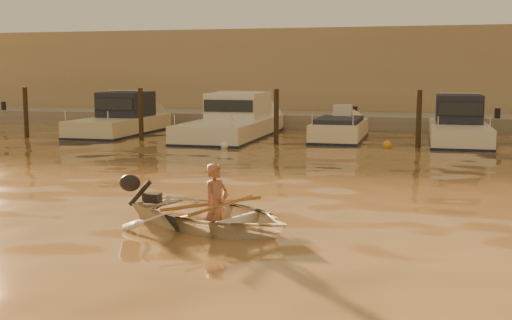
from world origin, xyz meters
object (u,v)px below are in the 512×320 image
(dinghy, at_px, (212,216))
(moored_boat_4, at_px, (459,126))
(person, at_px, (216,205))
(moored_boat_3, at_px, (340,134))
(waterfront_building, at_px, (332,75))
(moored_boat_1, at_px, (120,119))
(moored_boat_2, at_px, (234,121))

(dinghy, relative_size, moored_boat_4, 0.49)
(person, xyz_separation_m, moored_boat_4, (4.66, 14.76, 0.23))
(person, distance_m, moored_boat_3, 14.76)
(moored_boat_3, relative_size, waterfront_building, 0.12)
(moored_boat_4, bearing_deg, moored_boat_3, 180.00)
(moored_boat_1, relative_size, moored_boat_2, 0.77)
(dinghy, bearing_deg, moored_boat_1, 55.37)
(moored_boat_2, relative_size, waterfront_building, 0.19)
(moored_boat_1, xyz_separation_m, moored_boat_4, (13.70, 0.00, 0.00))
(person, xyz_separation_m, moored_boat_2, (-4.04, 14.76, 0.23))
(moored_boat_1, height_order, moored_boat_2, same)
(dinghy, xyz_separation_m, moored_boat_3, (0.34, 14.72, 0.02))
(moored_boat_4, relative_size, waterfront_building, 0.14)
(dinghy, height_order, person, person)
(moored_boat_2, distance_m, moored_boat_3, 4.31)
(moored_boat_4, bearing_deg, moored_boat_1, 180.00)
(waterfront_building, bearing_deg, moored_boat_1, -124.14)
(person, height_order, moored_boat_3, person)
(moored_boat_2, bearing_deg, moored_boat_4, 0.00)
(person, bearing_deg, waterfront_building, 27.58)
(moored_boat_2, bearing_deg, person, -74.68)
(moored_boat_4, bearing_deg, dinghy, -107.90)
(dinghy, distance_m, moored_boat_3, 14.72)
(moored_boat_2, bearing_deg, waterfront_building, 77.40)
(dinghy, relative_size, waterfront_building, 0.07)
(waterfront_building, bearing_deg, person, -86.48)
(dinghy, distance_m, moored_boat_4, 15.47)
(person, bearing_deg, dinghy, 90.00)
(person, xyz_separation_m, moored_boat_3, (0.25, 14.76, -0.17))
(moored_boat_1, xyz_separation_m, waterfront_building, (7.46, 11.00, 1.77))
(moored_boat_3, distance_m, moored_boat_4, 4.43)
(moored_boat_1, xyz_separation_m, moored_boat_3, (9.29, 0.00, -0.40))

